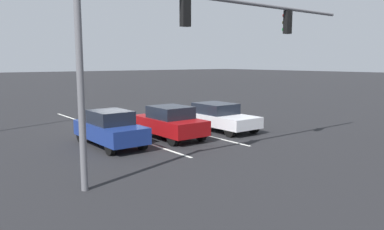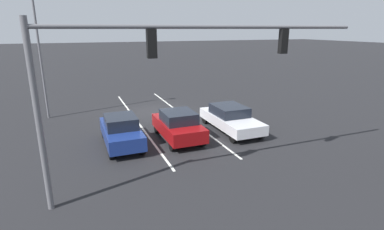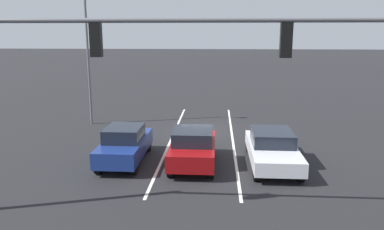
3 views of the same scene
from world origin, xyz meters
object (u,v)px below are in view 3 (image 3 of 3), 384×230
car_silver_leftlane_front (272,148)px  car_maroon_midlane_front (193,147)px  car_navy_rightlane_front (125,144)px  traffic_signal_gantry (106,63)px  street_lamp_right_shoulder (91,44)px

car_silver_leftlane_front → car_maroon_midlane_front: bearing=5.5°
car_navy_rightlane_front → traffic_signal_gantry: 6.26m
car_navy_rightlane_front → car_silver_leftlane_front: bearing=-179.4°
car_navy_rightlane_front → car_silver_leftlane_front: car_navy_rightlane_front is taller
traffic_signal_gantry → street_lamp_right_shoulder: 12.48m
car_silver_leftlane_front → traffic_signal_gantry: (5.59, 4.89, 3.95)m
car_maroon_midlane_front → car_navy_rightlane_front: car_navy_rightlane_front is taller
car_maroon_midlane_front → car_silver_leftlane_front: bearing=-174.5°
car_navy_rightlane_front → car_maroon_midlane_front: bearing=175.2°
car_navy_rightlane_front → street_lamp_right_shoulder: (3.59, -6.86, 4.11)m
street_lamp_right_shoulder → car_silver_leftlane_front: bearing=145.8°
car_maroon_midlane_front → car_navy_rightlane_front: 3.01m
car_silver_leftlane_front → street_lamp_right_shoulder: 12.76m
traffic_signal_gantry → car_silver_leftlane_front: bearing=-138.8°
car_silver_leftlane_front → car_navy_rightlane_front: bearing=0.6°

